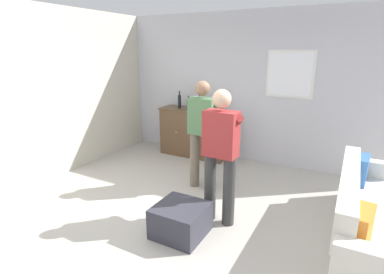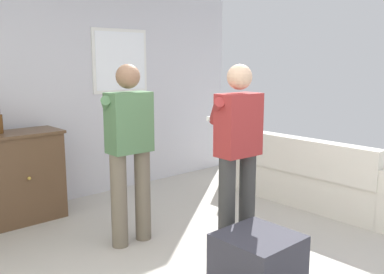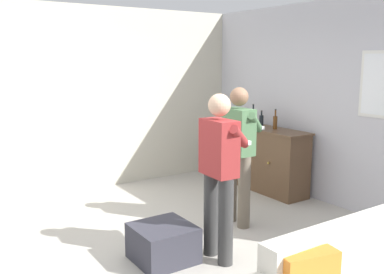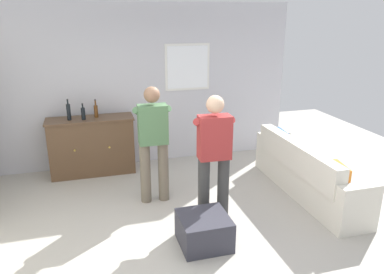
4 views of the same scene
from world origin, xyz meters
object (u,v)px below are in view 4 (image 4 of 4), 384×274
object	(u,v)px
sideboard_cabinet	(92,146)
ottoman	(204,230)
person_standing_left	(153,139)
bottle_spirits_clear	(83,113)
couch	(305,174)
bottle_wine_green	(69,112)
person_standing_right	(214,154)
bottle_liquor_amber	(96,111)

from	to	relation	value
sideboard_cabinet	ottoman	xyz separation A→B (m)	(1.18, -2.51, -0.30)
ottoman	person_standing_left	xyz separation A→B (m)	(-0.35, 1.26, 0.75)
ottoman	person_standing_left	distance (m)	1.51
sideboard_cabinet	person_standing_left	xyz separation A→B (m)	(0.83, -1.25, 0.45)
bottle_spirits_clear	couch	bearing A→B (deg)	-27.59
ottoman	bottle_wine_green	bearing A→B (deg)	121.01
couch	person_standing_left	world-z (taller)	person_standing_left
ottoman	person_standing_right	bearing A→B (deg)	60.31
bottle_spirits_clear	person_standing_left	world-z (taller)	person_standing_left
bottle_spirits_clear	person_standing_right	world-z (taller)	person_standing_right
person_standing_right	sideboard_cabinet	bearing A→B (deg)	125.83
couch	person_standing_left	distance (m)	2.32
couch	bottle_wine_green	world-z (taller)	bottle_wine_green
bottle_wine_green	bottle_spirits_clear	distance (m)	0.23
bottle_liquor_amber	person_standing_right	xyz separation A→B (m)	(1.35, -2.05, -0.14)
bottle_spirits_clear	person_standing_left	size ratio (longest dim) A/B	0.16
bottle_spirits_clear	ottoman	distance (m)	2.90
couch	person_standing_left	xyz separation A→B (m)	(-2.19, 0.43, 0.61)
couch	person_standing_left	size ratio (longest dim) A/B	1.41
couch	sideboard_cabinet	bearing A→B (deg)	150.89
sideboard_cabinet	person_standing_right	xyz separation A→B (m)	(1.46, -2.02, 0.45)
couch	person_standing_right	world-z (taller)	person_standing_right
couch	sideboard_cabinet	world-z (taller)	sideboard_cabinet
couch	person_standing_right	bearing A→B (deg)	-167.82
ottoman	person_standing_left	bearing A→B (deg)	105.60
sideboard_cabinet	person_standing_right	size ratio (longest dim) A/B	0.84
bottle_wine_green	sideboard_cabinet	bearing A→B (deg)	5.01
sideboard_cabinet	ottoman	distance (m)	2.79
person_standing_left	person_standing_right	world-z (taller)	same
bottle_liquor_amber	person_standing_left	bearing A→B (deg)	-60.93
bottle_liquor_amber	couch	bearing A→B (deg)	-30.54
bottle_wine_green	person_standing_right	bearing A→B (deg)	-48.35
bottle_spirits_clear	ottoman	size ratio (longest dim) A/B	0.47
sideboard_cabinet	ottoman	bearing A→B (deg)	-64.84
bottle_wine_green	person_standing_right	size ratio (longest dim) A/B	0.21
sideboard_cabinet	ottoman	size ratio (longest dim) A/B	2.46
couch	bottle_wine_green	size ratio (longest dim) A/B	6.86
person_standing_right	couch	bearing A→B (deg)	12.18
bottle_spirits_clear	person_standing_right	size ratio (longest dim) A/B	0.16
sideboard_cabinet	person_standing_left	distance (m)	1.57
ottoman	person_standing_right	distance (m)	0.94
person_standing_right	bottle_spirits_clear	bearing A→B (deg)	128.29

